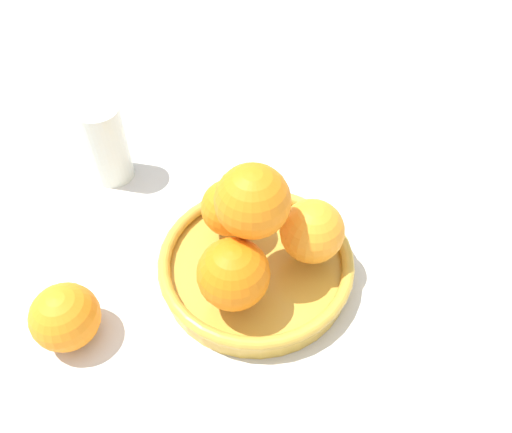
# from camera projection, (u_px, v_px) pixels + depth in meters

# --- Properties ---
(ground_plane) EXTENTS (4.00, 4.00, 0.00)m
(ground_plane) POSITION_uv_depth(u_px,v_px,m) (256.00, 273.00, 0.63)
(ground_plane) COLOR beige
(fruit_bowl) EXTENTS (0.24, 0.24, 0.04)m
(fruit_bowl) POSITION_uv_depth(u_px,v_px,m) (256.00, 265.00, 0.62)
(fruit_bowl) COLOR gold
(fruit_bowl) RESTS_ON ground_plane
(orange_pile) EXTENTS (0.18, 0.18, 0.14)m
(orange_pile) POSITION_uv_depth(u_px,v_px,m) (257.00, 226.00, 0.55)
(orange_pile) COLOR orange
(orange_pile) RESTS_ON fruit_bowl
(stray_orange) EXTENTS (0.08, 0.08, 0.08)m
(stray_orange) POSITION_uv_depth(u_px,v_px,m) (65.00, 317.00, 0.55)
(stray_orange) COLOR orange
(stray_orange) RESTS_ON ground_plane
(drinking_glass) EXTENTS (0.06, 0.06, 0.12)m
(drinking_glass) POSITION_uv_depth(u_px,v_px,m) (106.00, 144.00, 0.71)
(drinking_glass) COLOR silver
(drinking_glass) RESTS_ON ground_plane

